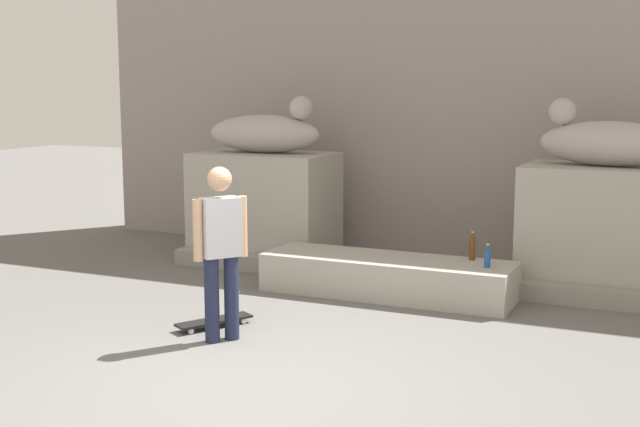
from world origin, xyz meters
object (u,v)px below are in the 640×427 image
object	(u,v)px
skateboard	(214,321)
bottle_brown	(472,248)
statue_reclining_right	(606,142)
bottle_blue	(487,258)
statue_reclining_left	(266,132)
skater	(221,246)

from	to	relation	value
skateboard	bottle_brown	bearing A→B (deg)	-13.47
statue_reclining_right	skateboard	xyz separation A→B (m)	(-3.36, -3.14, -1.70)
statue_reclining_right	bottle_blue	bearing A→B (deg)	56.91
statue_reclining_left	skateboard	xyz separation A→B (m)	(1.06, -3.14, -1.70)
skater	bottle_brown	size ratio (longest dim) A/B	5.09
bottle_blue	bottle_brown	bearing A→B (deg)	128.65
bottle_brown	bottle_blue	size ratio (longest dim) A/B	1.26
statue_reclining_left	skateboard	distance (m)	3.73
statue_reclining_left	skater	world-z (taller)	statue_reclining_left
statue_reclining_left	skater	xyz separation A→B (m)	(1.36, -3.49, -0.85)
bottle_brown	bottle_blue	distance (m)	0.40
statue_reclining_right	bottle_blue	distance (m)	2.03
skater	bottle_brown	xyz separation A→B (m)	(1.76, 2.57, -0.34)
skater	skateboard	world-z (taller)	skater
skater	bottle_brown	distance (m)	3.13
statue_reclining_left	skater	distance (m)	3.84
skateboard	bottle_brown	size ratio (longest dim) A/B	2.42
statue_reclining_left	statue_reclining_right	xyz separation A→B (m)	(4.42, 0.00, 0.00)
bottle_brown	bottle_blue	xyz separation A→B (m)	(0.25, -0.31, -0.03)
bottle_blue	statue_reclining_left	bearing A→B (deg)	159.95
statue_reclining_left	bottle_brown	world-z (taller)	statue_reclining_left
skater	statue_reclining_left	bearing A→B (deg)	58.14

